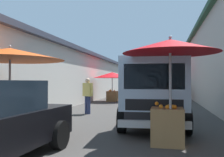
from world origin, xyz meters
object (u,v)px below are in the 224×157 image
Objects in this scene: fruit_stall_far_right at (165,78)px; fruit_stall_near_right at (169,67)px; delivery_truck at (154,94)px; fruit_stall_mid_lane at (112,78)px; fruit_stall_far_left at (10,62)px; vendor_by_crates at (88,93)px.

fruit_stall_near_right is (-14.02, -0.09, 0.04)m from fruit_stall_far_right.
delivery_truck is (-12.10, 0.35, -0.67)m from fruit_stall_far_right.
fruit_stall_near_right reaches higher than delivery_truck.
fruit_stall_far_right is 14.02m from fruit_stall_near_right.
fruit_stall_near_right is at bearing -179.65° from fruit_stall_far_right.
fruit_stall_mid_lane is 10.11m from delivery_truck.
fruit_stall_mid_lane is 0.95× the size of fruit_stall_far_left.
fruit_stall_far_left is 4.72m from vendor_by_crates.
fruit_stall_far_left is 1.17× the size of fruit_stall_near_right.
fruit_stall_near_right is (-0.16, -4.09, -0.20)m from fruit_stall_far_left.
fruit_stall_far_left is 1.06× the size of fruit_stall_far_right.
vendor_by_crates is at bearing 36.17° from fruit_stall_near_right.
fruit_stall_far_left is at bearing 87.76° from fruit_stall_near_right.
fruit_stall_near_right is at bearing -143.83° from vendor_by_crates.
fruit_stall_far_left reaches higher than delivery_truck.
fruit_stall_near_right is 2.09m from delivery_truck.
fruit_stall_near_right is 0.49× the size of delivery_truck.
delivery_truck reaches higher than vendor_by_crates.
fruit_stall_near_right reaches higher than fruit_stall_mid_lane.
vendor_by_crates is (4.56, -0.64, -1.04)m from fruit_stall_far_left.
delivery_truck is 4.11m from vendor_by_crates.
fruit_stall_mid_lane is 0.54× the size of delivery_truck.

